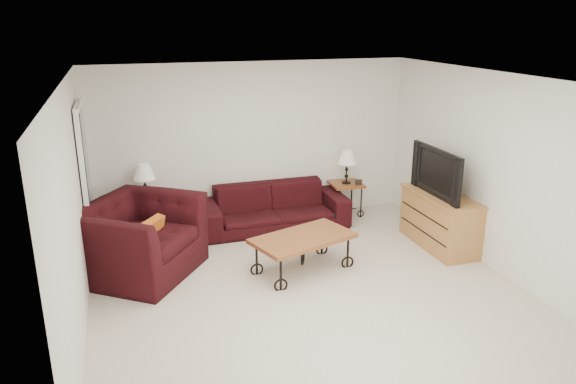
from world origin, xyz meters
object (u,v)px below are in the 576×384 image
object	(u,v)px
side_table_left	(148,219)
lamp_left	(145,183)
coffee_table	(303,254)
armchair	(139,239)
side_table_right	(346,199)
television	(443,172)
backpack	(336,213)
sofa	(273,207)
lamp_right	(347,167)
tv_stand	(440,220)

from	to	relation	value
side_table_left	lamp_left	bearing A→B (deg)	0.00
coffee_table	armchair	world-z (taller)	armchair
side_table_right	television	bearing A→B (deg)	-64.85
television	backpack	distance (m)	1.80
sofa	lamp_left	distance (m)	1.96
sofa	coffee_table	world-z (taller)	sofa
lamp_right	coffee_table	size ratio (longest dim) A/B	0.43
sofa	side_table_right	distance (m)	1.30
sofa	television	size ratio (longest dim) A/B	1.96
tv_stand	television	distance (m)	0.72
sofa	side_table_right	size ratio (longest dim) A/B	4.13
tv_stand	backpack	distance (m)	1.60
side_table_left	coffee_table	xyz separation A→B (m)	(1.82, -1.76, -0.04)
side_table_left	television	distance (m)	4.30
lamp_right	tv_stand	xyz separation A→B (m)	(0.76, -1.58, -0.44)
tv_stand	backpack	size ratio (longest dim) A/B	2.80
coffee_table	sofa	bearing A→B (deg)	87.75
armchair	television	distance (m)	4.15
backpack	side_table_right	bearing A→B (deg)	58.74
sofa	coffee_table	size ratio (longest dim) A/B	1.77
side_table_right	coffee_table	world-z (taller)	side_table_right
tv_stand	armchair	bearing A→B (deg)	174.55
sofa	lamp_left	size ratio (longest dim) A/B	4.03
side_table_right	side_table_left	bearing A→B (deg)	180.00
side_table_left	armchair	xyz separation A→B (m)	(-0.18, -1.19, 0.19)
side_table_right	tv_stand	size ratio (longest dim) A/B	0.43
armchair	backpack	size ratio (longest dim) A/B	3.13
sofa	lamp_left	xyz separation A→B (m)	(-1.88, 0.18, 0.51)
lamp_right	television	bearing A→B (deg)	-64.85
lamp_left	backpack	size ratio (longest dim) A/B	1.22
lamp_left	armchair	size ratio (longest dim) A/B	0.39
lamp_left	tv_stand	xyz separation A→B (m)	(3.93, -1.58, -0.46)
side_table_left	coffee_table	distance (m)	2.53
coffee_table	armchair	size ratio (longest dim) A/B	0.89
lamp_right	armchair	xyz separation A→B (m)	(-3.34, -1.19, -0.35)
side_table_right	coffee_table	bearing A→B (deg)	-127.48
tv_stand	backpack	xyz separation A→B (m)	(-1.11, 1.13, -0.16)
lamp_right	television	size ratio (longest dim) A/B	0.48
lamp_left	television	world-z (taller)	television
television	armchair	bearing A→B (deg)	-95.48
lamp_right	armchair	distance (m)	3.57
side_table_right	lamp_left	bearing A→B (deg)	180.00
coffee_table	backpack	distance (m)	1.65
backpack	coffee_table	bearing A→B (deg)	-120.20
lamp_left	television	xyz separation A→B (m)	(3.91, -1.58, 0.26)
lamp_right	backpack	size ratio (longest dim) A/B	1.19
side_table_left	lamp_left	xyz separation A→B (m)	(0.00, 0.00, 0.56)
sofa	backpack	size ratio (longest dim) A/B	4.92
coffee_table	television	bearing A→B (deg)	4.94
side_table_left	television	xyz separation A→B (m)	(3.91, -1.58, 0.82)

